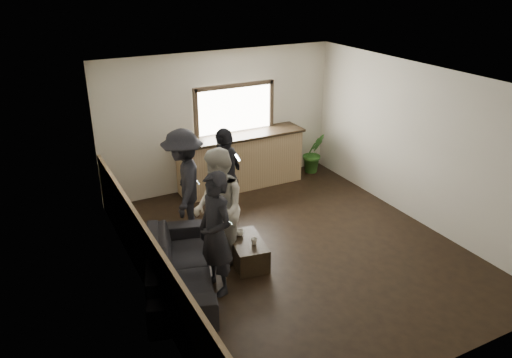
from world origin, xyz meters
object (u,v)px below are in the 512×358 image
person_b (218,209)px  person_d (226,178)px  bar_counter (240,157)px  person_a (216,234)px  cup_a (240,233)px  cup_b (254,241)px  potted_plant (314,153)px  person_c (184,183)px  sofa (179,266)px  coffee_table (247,251)px

person_b → person_d: bearing=160.6°
bar_counter → person_a: bar_counter is taller
cup_a → cup_b: 0.34m
cup_b → person_b: (-0.43, 0.33, 0.51)m
person_a → cup_b: bearing=102.1°
potted_plant → person_c: person_c is taller
potted_plant → person_d: person_d is taller
person_a → potted_plant: bearing=119.9°
bar_counter → person_c: size_ratio=1.44×
cup_a → person_d: (0.25, 1.07, 0.48)m
cup_b → potted_plant: bearing=43.5°
potted_plant → sofa: bearing=-146.3°
coffee_table → person_b: bearing=152.5°
person_c → person_d: person_c is taller
potted_plant → person_a: bearing=-140.1°
person_b → person_a: bearing=-16.6°
bar_counter → person_c: (-1.69, -1.33, 0.29)m
coffee_table → person_a: 1.10m
bar_counter → coffee_table: bearing=-113.8°
person_d → person_c: bearing=-48.7°
cup_a → cup_b: cup_a is taller
sofa → cup_b: bearing=-74.0°
sofa → potted_plant: potted_plant is taller
cup_a → person_d: person_d is taller
cup_b → person_c: 1.66m
cup_a → person_d: bearing=76.7°
person_a → person_d: (0.93, 1.71, 0.00)m
cup_a → person_b: size_ratio=0.06×
bar_counter → person_d: (-0.95, -1.41, 0.27)m
bar_counter → person_b: bar_counter is taller
person_b → person_c: person_b is taller
coffee_table → cup_b: size_ratio=8.61×
person_d → potted_plant: bearing=163.7°
bar_counter → potted_plant: bar_counter is taller
coffee_table → potted_plant: potted_plant is taller
coffee_table → cup_a: bearing=98.4°
coffee_table → sofa: bearing=-174.2°
bar_counter → cup_b: (-1.13, -2.81, -0.21)m
cup_a → person_a: size_ratio=0.07×
sofa → bar_counter: bearing=-22.9°
person_a → person_c: size_ratio=0.97×
coffee_table → bar_counter: bearing=66.2°
cup_a → cup_b: size_ratio=1.20×
potted_plant → person_d: size_ratio=0.49×
cup_b → person_a: (-0.75, -0.31, 0.48)m
person_a → coffee_table: bearing=112.2°
coffee_table → person_c: (-0.51, 1.34, 0.74)m
cup_b → person_c: size_ratio=0.05×
coffee_table → person_c: size_ratio=0.46×
person_c → person_d: (0.74, -0.08, -0.03)m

